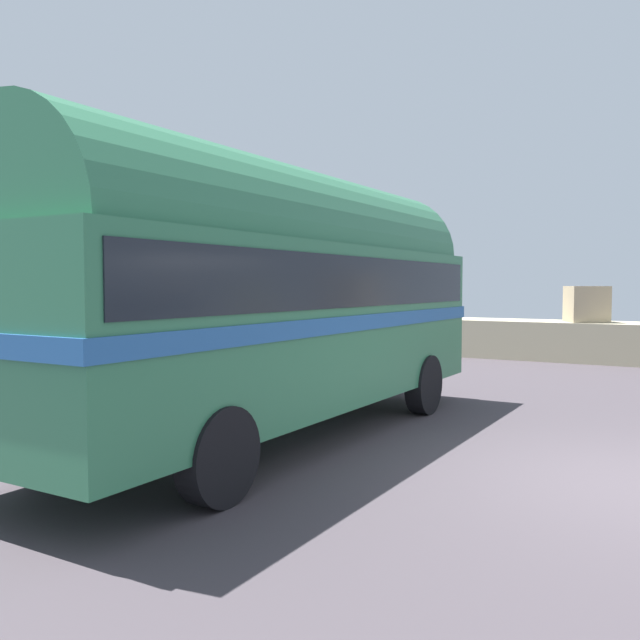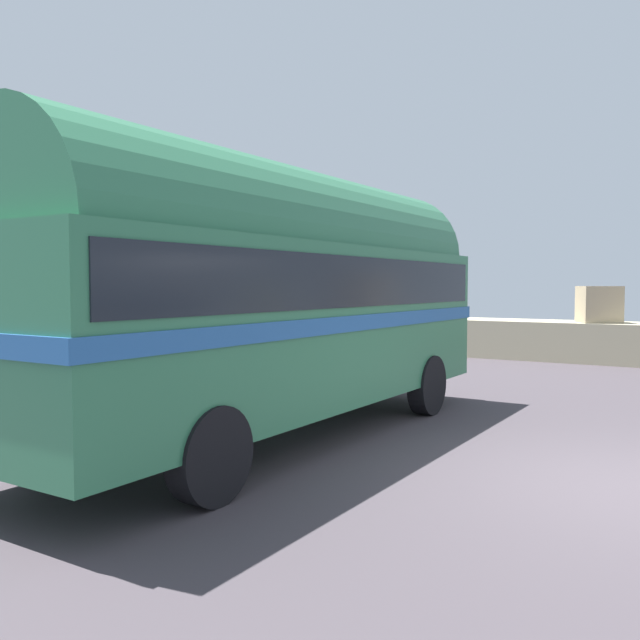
% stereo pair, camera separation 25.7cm
% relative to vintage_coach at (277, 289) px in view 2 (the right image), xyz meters
% --- Properties ---
extents(vintage_coach, '(2.53, 8.61, 3.70)m').
position_rel_vintage_coach_xyz_m(vintage_coach, '(0.00, 0.00, 0.00)').
color(vintage_coach, black).
rests_on(vintage_coach, ground).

